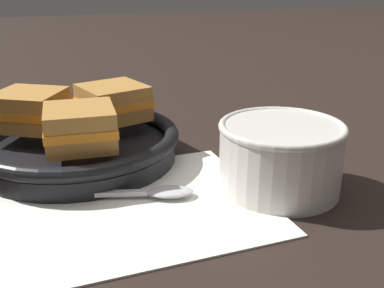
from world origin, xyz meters
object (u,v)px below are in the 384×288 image
at_px(sandwich_near_left, 80,127).
at_px(sandwich_near_right, 113,102).
at_px(spoon, 151,192).
at_px(skillet, 77,145).
at_px(sandwich_far_left, 30,109).
at_px(soup_bowl, 281,153).

relative_size(sandwich_near_left, sandwich_near_right, 0.83).
relative_size(spoon, skillet, 0.48).
bearing_deg(spoon, sandwich_near_left, 144.92).
bearing_deg(sandwich_far_left, sandwich_near_right, 0.87).
relative_size(soup_bowl, sandwich_near_left, 1.65).
bearing_deg(soup_bowl, sandwich_far_left, 145.10).
height_order(spoon, sandwich_near_right, sandwich_near_right).
distance_m(spoon, sandwich_near_left, 0.11).
bearing_deg(sandwich_far_left, sandwich_near_left, -59.13).
xyz_separation_m(sandwich_near_left, sandwich_far_left, (-0.05, 0.09, 0.00)).
distance_m(spoon, sandwich_near_right, 0.17).
bearing_deg(sandwich_near_right, sandwich_far_left, -179.13).
distance_m(soup_bowl, sandwich_far_left, 0.32).
height_order(soup_bowl, spoon, soup_bowl).
height_order(spoon, sandwich_near_left, sandwich_near_left).
relative_size(soup_bowl, sandwich_near_right, 1.36).
bearing_deg(skillet, sandwich_near_right, 28.90).
distance_m(spoon, skillet, 0.15).
xyz_separation_m(sandwich_near_right, sandwich_far_left, (-0.11, -0.00, 0.00)).
bearing_deg(skillet, sandwich_far_left, 151.68).
bearing_deg(sandwich_near_left, sandwich_far_left, 120.87).
relative_size(soup_bowl, sandwich_far_left, 1.27).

